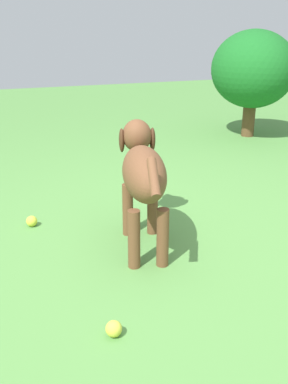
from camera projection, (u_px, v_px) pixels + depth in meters
ground at (171, 257)px, 2.27m from camera, size 14.00×14.00×0.00m
dog at (143, 172)px, 2.26m from camera, size 0.92×0.36×0.64m
tennis_ball_0 at (114, 329)px, 1.68m from camera, size 0.07×0.07×0.07m
tennis_ball_1 at (32, 221)px, 2.61m from camera, size 0.07×0.07×0.07m
shrub_near at (253, 70)px, 4.52m from camera, size 0.94×0.84×1.11m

